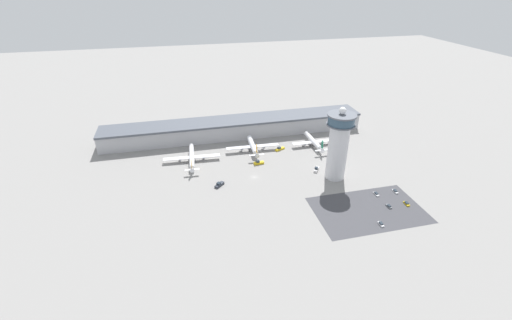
% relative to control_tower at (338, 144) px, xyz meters
% --- Properties ---
extents(ground_plane, '(1000.00, 1000.00, 0.00)m').
position_rel_control_tower_xyz_m(ground_plane, '(-53.29, 12.17, -25.13)').
color(ground_plane, gray).
extents(terminal_building, '(217.46, 25.00, 14.72)m').
position_rel_control_tower_xyz_m(terminal_building, '(-53.29, 82.17, -17.68)').
color(terminal_building, '#B2B2B7').
rests_on(terminal_building, ground).
extents(control_tower, '(18.35, 18.35, 50.01)m').
position_rel_control_tower_xyz_m(control_tower, '(0.00, 0.00, 0.00)').
color(control_tower, silver).
rests_on(control_tower, ground).
extents(parking_lot_surface, '(64.00, 40.00, 0.01)m').
position_rel_control_tower_xyz_m(parking_lot_surface, '(3.60, -39.07, -25.13)').
color(parking_lot_surface, '#424247').
rests_on(parking_lot_surface, ground).
extents(airplane_gate_alpha, '(41.57, 39.70, 11.26)m').
position_rel_control_tower_xyz_m(airplane_gate_alpha, '(-92.72, 44.14, -21.45)').
color(airplane_gate_alpha, white).
rests_on(airplane_gate_alpha, ground).
extents(airplane_gate_bravo, '(41.22, 32.53, 12.88)m').
position_rel_control_tower_xyz_m(airplane_gate_bravo, '(-45.47, 49.76, -20.74)').
color(airplane_gate_bravo, silver).
rests_on(airplane_gate_bravo, ground).
extents(airplane_gate_charlie, '(34.61, 33.60, 11.97)m').
position_rel_control_tower_xyz_m(airplane_gate_charlie, '(3.84, 47.58, -21.32)').
color(airplane_gate_charlie, white).
rests_on(airplane_gate_charlie, ground).
extents(service_truck_catering, '(8.57, 5.53, 2.52)m').
position_rel_control_tower_xyz_m(service_truck_catering, '(-24.40, 47.35, -24.26)').
color(service_truck_catering, black).
rests_on(service_truck_catering, ground).
extents(service_truck_fuel, '(5.95, 6.95, 3.09)m').
position_rel_control_tower_xyz_m(service_truck_fuel, '(-8.70, 10.55, -24.06)').
color(service_truck_fuel, black).
rests_on(service_truck_fuel, ground).
extents(service_truck_baggage, '(7.07, 7.02, 2.84)m').
position_rel_control_tower_xyz_m(service_truck_baggage, '(-77.84, 6.92, -24.15)').
color(service_truck_baggage, black).
rests_on(service_truck_baggage, ground).
extents(service_truck_water, '(7.42, 2.87, 3.03)m').
position_rel_control_tower_xyz_m(service_truck_water, '(-45.90, 29.20, -24.08)').
color(service_truck_water, black).
rests_on(service_truck_water, ground).
extents(car_grey_coupe, '(2.06, 4.81, 1.39)m').
position_rel_control_tower_xyz_m(car_grey_coupe, '(29.69, -26.06, -24.60)').
color(car_grey_coupe, black).
rests_on(car_grey_coupe, ground).
extents(car_white_wagon, '(1.92, 4.26, 1.43)m').
position_rel_control_tower_xyz_m(car_white_wagon, '(16.86, -39.30, -24.58)').
color(car_white_wagon, black).
rests_on(car_white_wagon, ground).
extents(car_black_suv, '(1.93, 4.70, 1.48)m').
position_rel_control_tower_xyz_m(car_black_suv, '(16.41, -25.96, -24.56)').
color(car_black_suv, black).
rests_on(car_black_suv, ground).
extents(car_green_van, '(1.79, 4.53, 1.57)m').
position_rel_control_tower_xyz_m(car_green_van, '(3.35, -52.96, -24.53)').
color(car_green_van, black).
rests_on(car_green_van, ground).
extents(car_maroon_suv, '(1.96, 4.60, 1.52)m').
position_rel_control_tower_xyz_m(car_maroon_suv, '(28.64, -39.47, -24.54)').
color(car_maroon_suv, black).
rests_on(car_maroon_suv, ground).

